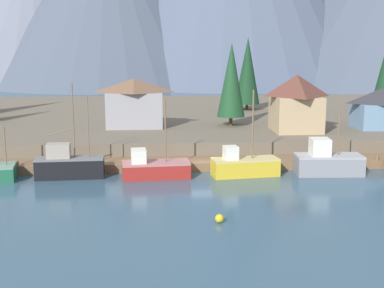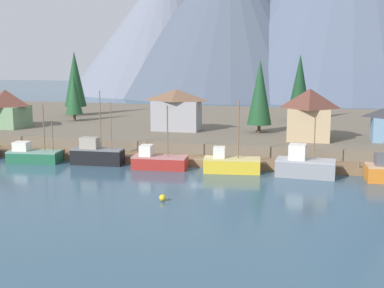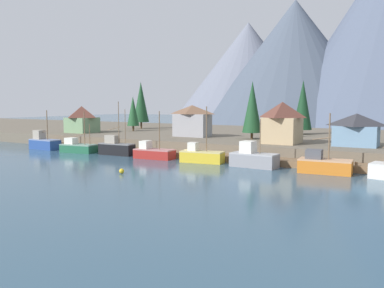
{
  "view_description": "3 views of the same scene",
  "coord_description": "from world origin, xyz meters",
  "px_view_note": "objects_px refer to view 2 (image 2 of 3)",
  "views": [
    {
      "loc": [
        -5.26,
        -56.2,
        14.1
      ],
      "look_at": [
        -0.95,
        1.89,
        2.82
      ],
      "focal_mm": 49.18,
      "sensor_mm": 36.0,
      "label": 1
    },
    {
      "loc": [
        15.23,
        -65.56,
        14.64
      ],
      "look_at": [
        -1.6,
        1.59,
        2.85
      ],
      "focal_mm": 48.52,
      "sensor_mm": 36.0,
      "label": 2
    },
    {
      "loc": [
        36.44,
        -59.69,
        9.82
      ],
      "look_at": [
        0.28,
        2.08,
        2.51
      ],
      "focal_mm": 37.92,
      "sensor_mm": 36.0,
      "label": 3
    }
  ],
  "objects_px": {
    "fishing_boat_yellow": "(231,164)",
    "conifer_mid_left": "(75,79)",
    "house_tan": "(309,114)",
    "house_green": "(6,108)",
    "fishing_boat_green": "(33,155)",
    "fishing_boat_black": "(96,154)",
    "house_grey": "(176,109)",
    "conifer_back_left": "(74,94)",
    "fishing_boat_red": "(158,161)",
    "fishing_boat_grey": "(304,166)",
    "conifer_mid_right": "(300,85)",
    "channel_buoy": "(163,198)",
    "conifer_near_left": "(260,92)"
  },
  "relations": [
    {
      "from": "fishing_boat_yellow",
      "to": "conifer_mid_left",
      "type": "height_order",
      "value": "conifer_mid_left"
    },
    {
      "from": "house_tan",
      "to": "house_green",
      "type": "xyz_separation_m",
      "value": [
        -50.78,
        0.96,
        -0.5
      ]
    },
    {
      "from": "fishing_boat_green",
      "to": "fishing_boat_black",
      "type": "height_order",
      "value": "fishing_boat_black"
    },
    {
      "from": "house_grey",
      "to": "conifer_back_left",
      "type": "height_order",
      "value": "conifer_back_left"
    },
    {
      "from": "fishing_boat_red",
      "to": "conifer_back_left",
      "type": "xyz_separation_m",
      "value": [
        -24.69,
        25.35,
        6.57
      ]
    },
    {
      "from": "fishing_boat_grey",
      "to": "fishing_boat_black",
      "type": "bearing_deg",
      "value": -177.64
    },
    {
      "from": "house_tan",
      "to": "fishing_boat_grey",
      "type": "bearing_deg",
      "value": -90.27
    },
    {
      "from": "fishing_boat_green",
      "to": "house_tan",
      "type": "relative_size",
      "value": 1.08
    },
    {
      "from": "conifer_mid_right",
      "to": "fishing_boat_green",
      "type": "bearing_deg",
      "value": -133.38
    },
    {
      "from": "fishing_boat_green",
      "to": "conifer_mid_right",
      "type": "xyz_separation_m",
      "value": [
        34.52,
        36.53,
        8.27
      ]
    },
    {
      "from": "fishing_boat_yellow",
      "to": "fishing_boat_grey",
      "type": "height_order",
      "value": "fishing_boat_yellow"
    },
    {
      "from": "fishing_boat_yellow",
      "to": "house_grey",
      "type": "height_order",
      "value": "house_grey"
    },
    {
      "from": "house_green",
      "to": "channel_buoy",
      "type": "relative_size",
      "value": 9.58
    },
    {
      "from": "fishing_boat_red",
      "to": "channel_buoy",
      "type": "height_order",
      "value": "fishing_boat_red"
    },
    {
      "from": "conifer_mid_left",
      "to": "channel_buoy",
      "type": "bearing_deg",
      "value": -55.21
    },
    {
      "from": "house_grey",
      "to": "conifer_mid_left",
      "type": "bearing_deg",
      "value": 148.5
    },
    {
      "from": "fishing_boat_green",
      "to": "house_grey",
      "type": "relative_size",
      "value": 1.01
    },
    {
      "from": "fishing_boat_green",
      "to": "house_tan",
      "type": "height_order",
      "value": "house_tan"
    },
    {
      "from": "fishing_boat_yellow",
      "to": "house_tan",
      "type": "relative_size",
      "value": 1.23
    },
    {
      "from": "fishing_boat_red",
      "to": "conifer_back_left",
      "type": "relative_size",
      "value": 0.94
    },
    {
      "from": "fishing_boat_red",
      "to": "house_tan",
      "type": "distance_m",
      "value": 23.77
    },
    {
      "from": "fishing_boat_black",
      "to": "conifer_mid_right",
      "type": "xyz_separation_m",
      "value": [
        25.36,
        35.72,
        7.9
      ]
    },
    {
      "from": "conifer_mid_right",
      "to": "house_grey",
      "type": "bearing_deg",
      "value": -136.03
    },
    {
      "from": "conifer_near_left",
      "to": "conifer_mid_right",
      "type": "distance_m",
      "value": 18.31
    },
    {
      "from": "house_green",
      "to": "channel_buoy",
      "type": "height_order",
      "value": "house_green"
    },
    {
      "from": "fishing_boat_yellow",
      "to": "conifer_mid_left",
      "type": "xyz_separation_m",
      "value": [
        -38.32,
        33.9,
        8.91
      ]
    },
    {
      "from": "conifer_mid_left",
      "to": "house_green",
      "type": "bearing_deg",
      "value": -99.57
    },
    {
      "from": "conifer_back_left",
      "to": "house_green",
      "type": "bearing_deg",
      "value": -123.75
    },
    {
      "from": "house_green",
      "to": "conifer_mid_right",
      "type": "relative_size",
      "value": 0.54
    },
    {
      "from": "channel_buoy",
      "to": "conifer_mid_left",
      "type": "bearing_deg",
      "value": 124.79
    },
    {
      "from": "fishing_boat_green",
      "to": "fishing_boat_yellow",
      "type": "relative_size",
      "value": 0.88
    },
    {
      "from": "fishing_boat_yellow",
      "to": "conifer_mid_right",
      "type": "distance_m",
      "value": 37.69
    },
    {
      "from": "fishing_boat_black",
      "to": "house_tan",
      "type": "height_order",
      "value": "fishing_boat_black"
    },
    {
      "from": "fishing_boat_red",
      "to": "conifer_near_left",
      "type": "distance_m",
      "value": 23.09
    },
    {
      "from": "fishing_boat_green",
      "to": "conifer_near_left",
      "type": "xyz_separation_m",
      "value": [
        29.1,
        19.04,
        7.95
      ]
    },
    {
      "from": "house_tan",
      "to": "conifer_back_left",
      "type": "relative_size",
      "value": 0.84
    },
    {
      "from": "conifer_mid_left",
      "to": "conifer_back_left",
      "type": "height_order",
      "value": "conifer_mid_left"
    },
    {
      "from": "fishing_boat_yellow",
      "to": "house_grey",
      "type": "distance_m",
      "value": 22.23
    },
    {
      "from": "house_green",
      "to": "conifer_back_left",
      "type": "distance_m",
      "value": 13.19
    },
    {
      "from": "fishing_boat_red",
      "to": "conifer_mid_right",
      "type": "xyz_separation_m",
      "value": [
        16.34,
        36.22,
        8.24
      ]
    },
    {
      "from": "house_tan",
      "to": "house_grey",
      "type": "bearing_deg",
      "value": 168.28
    },
    {
      "from": "fishing_boat_green",
      "to": "conifer_mid_left",
      "type": "xyz_separation_m",
      "value": [
        -10.5,
        34.24,
        9.0
      ]
    },
    {
      "from": "fishing_boat_red",
      "to": "conifer_near_left",
      "type": "relative_size",
      "value": 0.72
    },
    {
      "from": "fishing_boat_red",
      "to": "conifer_near_left",
      "type": "height_order",
      "value": "conifer_near_left"
    },
    {
      "from": "fishing_boat_black",
      "to": "fishing_boat_green",
      "type": "bearing_deg",
      "value": -177.59
    },
    {
      "from": "channel_buoy",
      "to": "fishing_boat_black",
      "type": "bearing_deg",
      "value": 132.94
    },
    {
      "from": "house_green",
      "to": "conifer_back_left",
      "type": "xyz_separation_m",
      "value": [
        7.26,
        10.87,
        1.8
      ]
    },
    {
      "from": "fishing_boat_black",
      "to": "fishing_boat_yellow",
      "type": "distance_m",
      "value": 18.68
    },
    {
      "from": "house_tan",
      "to": "house_grey",
      "type": "distance_m",
      "value": 21.88
    },
    {
      "from": "fishing_boat_green",
      "to": "fishing_boat_red",
      "type": "height_order",
      "value": "fishing_boat_red"
    }
  ]
}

